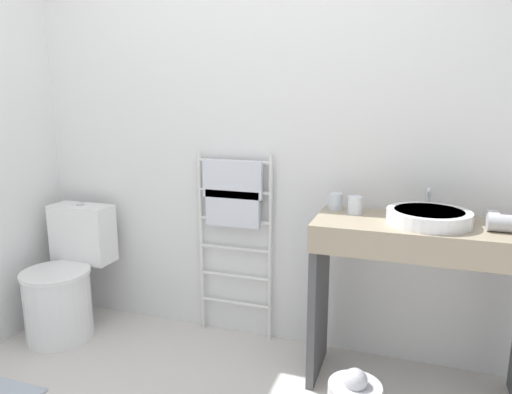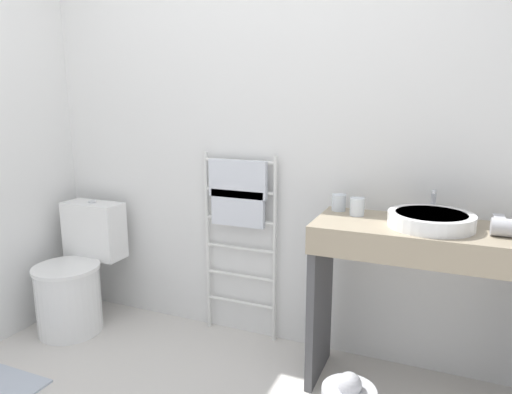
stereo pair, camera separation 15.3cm
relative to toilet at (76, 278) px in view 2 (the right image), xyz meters
The scene contains 9 objects.
wall_back 1.57m from the toilet, 19.43° to the left, with size 3.20×0.12×2.55m, color white.
toilet is the anchor object (origin of this frame).
towel_radiator 1.17m from the toilet, 16.63° to the left, with size 0.48×0.06×1.15m.
vanity_counter 2.10m from the toilet, ahead, with size 1.03×0.45×0.88m.
sink_basin 2.18m from the toilet, ahead, with size 0.39×0.39×0.07m.
faucet 2.21m from the toilet, ahead, with size 0.02×0.10×0.14m.
cup_near_wall 1.76m from the toilet, ahead, with size 0.07×0.07×0.09m.
cup_near_edge 1.85m from the toilet, ahead, with size 0.07×0.07×0.09m.
hair_dryer 2.50m from the toilet, ahead, with size 0.18×0.18×0.08m.
Camera 2 is at (0.97, -1.07, 1.45)m, focal length 32.00 mm.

